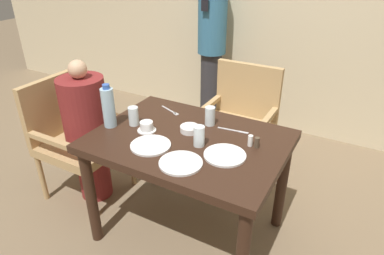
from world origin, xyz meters
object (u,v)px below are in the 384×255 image
Objects in this scene: chair_left_side at (75,133)px; teacup_with_saucer at (147,127)px; water_bottle at (108,107)px; glass_tall_near at (199,136)px; glass_tall_mid at (134,116)px; chair_far_side at (239,118)px; standing_host at (212,42)px; bowl_small at (190,129)px; plate_dessert_center at (151,145)px; plate_main_right at (181,163)px; glass_tall_far at (210,116)px; plate_main_left at (225,155)px; diner_in_left_chair at (88,131)px.

chair_left_side is 7.88× the size of teacup_with_saucer.
water_bottle is 0.61m from glass_tall_near.
glass_tall_mid is (-0.12, 0.03, 0.03)m from teacup_with_saucer.
chair_far_side is 1.03m from standing_host.
glass_tall_near is at bearing 5.54° from water_bottle.
chair_left_side is 7.60× the size of glass_tall_near.
bowl_small is (0.24, 0.12, -0.01)m from teacup_with_saucer.
plate_dessert_center is 1.99× the size of teacup_with_saucer.
chair_left_side is 0.55× the size of standing_host.
bowl_small is at bearing 111.75° from plate_main_right.
glass_tall_far is (0.30, 0.26, 0.03)m from teacup_with_saucer.
plate_dessert_center is 0.28m from bowl_small.
standing_host is 1.50m from glass_tall_far.
glass_tall_far reaches higher than plate_dessert_center.
bowl_small is at bearing 137.18° from glass_tall_near.
plate_main_left is 1.00× the size of plate_dessert_center.
plate_main_left is 0.66m from glass_tall_mid.
bowl_small is at bearing -68.73° from standing_host.
standing_host is 14.25× the size of bowl_small.
glass_tall_mid is (0.23, -1.59, -0.10)m from standing_host.
glass_tall_far is (0.42, 0.23, 0.00)m from glass_tall_mid.
plate_main_right is (1.09, -0.26, 0.24)m from chair_left_side.
glass_tall_mid is at bearing 174.88° from plate_main_left.
standing_host reaches higher than bowl_small.
standing_host is 1.66m from teacup_with_saucer.
standing_host reaches higher than plate_main_left.
chair_far_side reaches higher than plate_main_left.
standing_host reaches higher than plate_main_right.
bowl_small is (0.11, 0.26, 0.01)m from plate_dessert_center.
water_bottle is at bearing -118.49° from chair_far_side.
plate_main_right is at bearing -84.80° from chair_far_side.
chair_far_side reaches higher than bowl_small.
diner_in_left_chair is at bearing -166.26° from glass_tall_far.
bowl_small is 0.42× the size of water_bottle.
glass_tall_far is (0.18, 0.40, 0.05)m from plate_dessert_center.
bowl_small is at bearing 153.59° from plate_main_left.
chair_left_side reaches higher than plate_dessert_center.
chair_far_side is at bearing 40.22° from chair_left_side.
plate_dessert_center is at bearing -74.93° from standing_host.
teacup_with_saucer is (-0.54, 0.03, 0.02)m from plate_main_left.
diner_in_left_chair is 4.71× the size of plate_main_left.
chair_left_side is at bearing -103.34° from standing_host.
diner_in_left_chair is at bearing 177.19° from glass_tall_near.
plate_main_right is 1.92× the size of glass_tall_mid.
chair_far_side is at bearing 87.53° from bowl_small.
chair_far_side is (0.99, 0.83, 0.00)m from chair_left_side.
plate_dessert_center is 0.83× the size of water_bottle.
water_bottle reaches higher than bowl_small.
plate_dessert_center is (-0.14, -1.02, 0.24)m from chair_far_side.
chair_left_side is 1.29m from chair_far_side.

